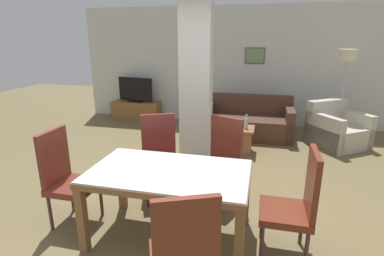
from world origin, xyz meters
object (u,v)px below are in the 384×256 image
object	(u,v)px
sofa	(248,122)
coffee_table	(237,139)
dining_chair_head_left	(66,175)
bottle	(246,123)
tv_screen	(135,90)
dining_table	(169,185)
dining_chair_far_left	(160,154)
dining_chair_near_right	(184,253)
dining_chair_far_right	(221,158)
armchair	(336,131)
dining_chair_head_right	(296,202)
floor_lamp	(346,64)
tv_stand	(136,110)

from	to	relation	value
sofa	coffee_table	bearing A→B (deg)	82.52
dining_chair_head_left	coffee_table	size ratio (longest dim) A/B	1.78
bottle	tv_screen	world-z (taller)	tv_screen
dining_table	dining_chair_far_left	world-z (taller)	dining_chair_far_left
dining_chair_near_right	dining_chair_far_right	world-z (taller)	same
armchair	dining_chair_near_right	bearing A→B (deg)	30.90
dining_chair_head_right	coffee_table	size ratio (longest dim) A/B	1.78
dining_chair_head_right	armchair	distance (m)	3.56
dining_chair_head_right	floor_lamp	bearing A→B (deg)	-16.69
dining_chair_far_right	coffee_table	xyz separation A→B (m)	(0.05, 1.73, -0.33)
floor_lamp	dining_table	bearing A→B (deg)	-121.13
dining_chair_head_right	floor_lamp	xyz separation A→B (m)	(1.18, 3.94, 0.94)
dining_table	floor_lamp	size ratio (longest dim) A/B	0.88
bottle	tv_stand	bearing A→B (deg)	148.73
dining_chair_near_right	dining_chair_far_right	size ratio (longest dim) A/B	1.00
dining_chair_far_right	armchair	size ratio (longest dim) A/B	0.88
dining_chair_far_left	armchair	distance (m)	3.69
sofa	bottle	xyz separation A→B (m)	(0.02, -1.01, 0.27)
dining_chair_head_right	tv_screen	bearing A→B (deg)	38.66
dining_table	tv_stand	world-z (taller)	dining_table
dining_chair_near_right	coffee_table	distance (m)	3.51
armchair	coffee_table	bearing A→B (deg)	-12.31
dining_chair_far_right	floor_lamp	distance (m)	3.77
dining_chair_near_right	dining_chair_head_right	bearing A→B (deg)	23.90
dining_chair_head_left	dining_chair_far_right	world-z (taller)	same
tv_screen	floor_lamp	bearing A→B (deg)	-174.48
bottle	armchair	bearing A→B (deg)	25.47
dining_chair_far_left	coffee_table	world-z (taller)	dining_chair_far_left
armchair	coffee_table	xyz separation A→B (m)	(-1.81, -0.78, -0.06)
dining_chair_head_right	tv_screen	size ratio (longest dim) A/B	1.14
coffee_table	dining_chair_head_left	bearing A→B (deg)	-121.58
tv_screen	tv_stand	bearing A→B (deg)	-0.00
tv_stand	floor_lamp	world-z (taller)	floor_lamp
dining_chair_far_right	bottle	size ratio (longest dim) A/B	4.13
dining_table	dining_chair_head_left	bearing A→B (deg)	180.00
armchair	dining_chair_far_right	bearing A→B (deg)	17.92
coffee_table	dining_chair_far_right	bearing A→B (deg)	-91.53
dining_table	coffee_table	distance (m)	2.67
dining_table	tv_stand	xyz separation A→B (m)	(-2.27, 4.33, -0.37)
dining_table	bottle	size ratio (longest dim) A/B	6.09
dining_chair_head_right	dining_chair_far_left	size ratio (longest dim) A/B	1.00
dining_chair_head_right	dining_chair_far_right	size ratio (longest dim) A/B	1.00
floor_lamp	bottle	bearing A→B (deg)	-143.32
floor_lamp	dining_chair_far_right	bearing A→B (deg)	-123.05
dining_chair_near_right	sofa	xyz separation A→B (m)	(0.18, 4.49, -0.28)
dining_chair_far_left	dining_chair_far_right	bearing A→B (deg)	158.85
dining_chair_head_left	sofa	world-z (taller)	dining_chair_head_left
dining_chair_near_right	bottle	bearing A→B (deg)	63.16
armchair	floor_lamp	xyz separation A→B (m)	(0.13, 0.55, 1.22)
tv_screen	coffee_table	bearing A→B (deg)	157.88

